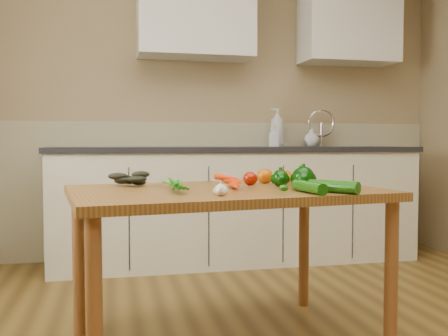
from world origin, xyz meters
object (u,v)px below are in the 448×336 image
tomato_c (285,177)px  table (225,206)px  zucchini_a (333,187)px  zucchini_b (309,187)px  pepper_c (303,178)px  soap_bottle_a (277,127)px  soap_bottle_b (274,136)px  pepper_b (300,177)px  carrot_bunch (214,182)px  tomato_a (250,179)px  leafy_greens (128,176)px  pepper_a (281,178)px  tomato_b (265,176)px  garlic_bulb (221,190)px  soap_bottle_c (311,137)px

tomato_c → table: bearing=-150.5°
zucchini_a → zucchini_b: 0.10m
pepper_c → soap_bottle_a: bearing=74.9°
table → zucchini_a: bearing=-43.3°
soap_bottle_b → pepper_b: bearing=-84.7°
carrot_bunch → tomato_c: bearing=21.1°
tomato_a → leafy_greens: bearing=173.6°
leafy_greens → pepper_a: 0.72m
zucchini_b → tomato_b: bearing=94.3°
garlic_bulb → tomato_b: 0.63m
tomato_c → zucchini_a: bearing=-85.4°
carrot_bunch → tomato_a: bearing=30.0°
soap_bottle_c → tomato_a: soap_bottle_c is taller
soap_bottle_a → tomato_c: size_ratio=4.36×
tomato_c → garlic_bulb: bearing=-131.2°
tomato_b → carrot_bunch: bearing=-141.5°
carrot_bunch → tomato_b: size_ratio=3.05×
soap_bottle_c → tomato_c: (-0.78, -1.56, -0.22)m
soap_bottle_c → table: bearing=88.2°
garlic_bulb → zucchini_b: (0.38, 0.03, 0.00)m
pepper_a → leafy_greens: bearing=166.0°
soap_bottle_b → table: bearing=-96.1°
pepper_b → zucchini_b: bearing=-105.4°
garlic_bulb → tomato_a: tomato_a is taller
soap_bottle_a → pepper_c: 1.96m
leafy_greens → zucchini_a: size_ratio=0.86×
carrot_bunch → pepper_a: bearing=2.0°
pepper_a → pepper_c: 0.16m
table → leafy_greens: 0.49m
carrot_bunch → tomato_c: 0.47m
pepper_b → garlic_bulb: bearing=-141.4°
pepper_c → tomato_c: size_ratio=1.38×
pepper_c → zucchini_b: size_ratio=0.44×
pepper_c → zucchini_b: (-0.04, -0.15, -0.03)m
leafy_greens → pepper_c: pepper_c is taller
table → zucchini_b: (0.29, -0.27, 0.11)m
leafy_greens → zucchini_b: size_ratio=0.84×
soap_bottle_a → pepper_b: size_ratio=3.86×
soap_bottle_a → tomato_b: size_ratio=3.85×
tomato_b → zucchini_a: bearing=-74.7°
tomato_c → zucchini_b: 0.48m
garlic_bulb → pepper_b: bearing=38.6°
soap_bottle_b → pepper_a: bearing=-88.2°
pepper_b → soap_bottle_b: bearing=76.3°
soap_bottle_c → pepper_b: (-0.75, -1.68, -0.21)m
zucchini_b → pepper_a: bearing=93.9°
garlic_bulb → pepper_b: 0.61m
table → carrot_bunch: 0.13m
carrot_bunch → garlic_bulb: 0.28m
table → zucchini_a: zucchini_a is taller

